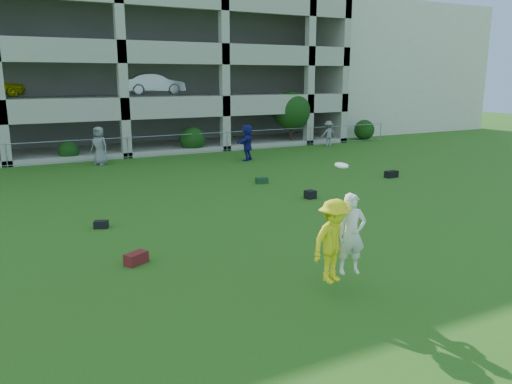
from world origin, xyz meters
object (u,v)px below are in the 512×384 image
bystander_d (247,142)px  bystander_f (328,134)px  crate_d (310,194)px  stucco_building (358,70)px  bystander_c (99,146)px  parking_garage (92,52)px  frisbee_contest (338,239)px

bystander_d → bystander_f: (7.18, 2.61, -0.15)m
crate_d → bystander_f: bearing=51.9°
stucco_building → bystander_d: (-17.45, -12.62, -4.03)m
bystander_c → parking_garage: 11.42m
bystander_c → frisbee_contest: size_ratio=0.79×
frisbee_contest → parking_garage: size_ratio=0.08×
frisbee_contest → stucco_building: bearing=50.8°
bystander_f → stucco_building: bearing=-130.7°
bystander_d → crate_d: size_ratio=5.52×
crate_d → stucco_building: bearing=48.1°
bystander_d → crate_d: bystander_d is taller
bystander_f → parking_garage: bearing=-32.3°
stucco_building → bystander_f: stucco_building is taller
parking_garage → frisbee_contest: bearing=-90.7°
bystander_f → parking_garage: 16.83m
bystander_f → frisbee_contest: bearing=59.9°
stucco_building → bystander_d: stucco_building is taller
frisbee_contest → parking_garage: parking_garage is taller
bystander_d → bystander_f: 7.64m
crate_d → frisbee_contest: 8.29m
bystander_f → crate_d: bearing=56.9°
bystander_d → bystander_c: bearing=-59.5°
bystander_f → frisbee_contest: frisbee_contest is taller
bystander_f → bystander_d: bearing=25.0°
stucco_building → bystander_c: size_ratio=8.23×
bystander_f → crate_d: bystander_f is taller
stucco_building → bystander_c: bearing=-157.2°
bystander_f → bystander_c: bearing=6.6°
crate_d → parking_garage: parking_garage is taller
parking_garage → bystander_d: bearing=-65.7°
stucco_building → bystander_c: stucco_building is taller
bystander_d → parking_garage: 14.43m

